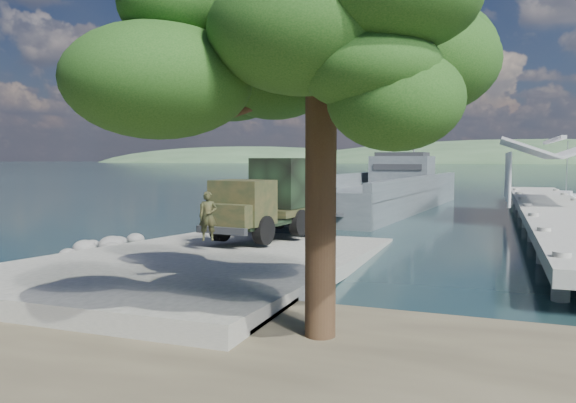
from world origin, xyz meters
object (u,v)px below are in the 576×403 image
Objects in this scene: pier at (553,198)px; landing_craft at (372,200)px; sailboat_far at (565,198)px; overhang_tree at (303,74)px; military_truck at (274,197)px; soldier at (208,226)px.

pier is 13.79m from landing_craft.
sailboat_far is 48.94m from overhang_tree.
military_truck is at bearing 114.24° from overhang_tree.
soldier is at bearing -90.50° from military_truck.
overhang_tree reaches higher than soldier.
sailboat_far is at bearing 49.44° from landing_craft.
pier is at bearing -81.83° from sailboat_far.
sailboat_far is (15.80, 35.04, -1.94)m from military_truck.
overhang_tree is (-10.16, -47.57, 5.42)m from sailboat_far.
pier is at bearing 74.99° from overhang_tree.
military_truck is (-0.40, -20.20, 1.48)m from landing_craft.
soldier is 0.24× the size of overhang_tree.
soldier is at bearing -96.18° from sailboat_far.
overhang_tree reaches higher than pier.
pier is at bearing 56.06° from military_truck.
overhang_tree is at bearing -75.41° from landing_craft.
pier reaches higher than military_truck.
pier is 23.50m from soldier.
sailboat_far reaches higher than soldier.
landing_craft reaches higher than overhang_tree.
overhang_tree is (5.64, -12.53, 3.48)m from military_truck.
sailboat_far is (2.96, 20.75, -1.29)m from pier.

